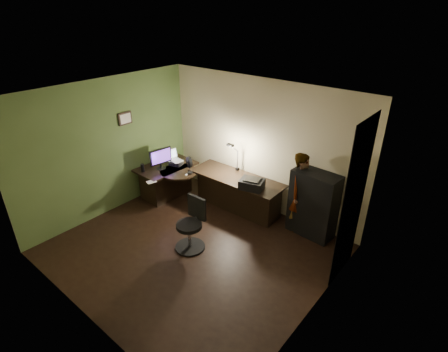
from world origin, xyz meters
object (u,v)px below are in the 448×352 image
Objects in this scene: desk_right at (236,193)px; person at (301,192)px; desk_left at (167,181)px; cabinet at (313,204)px; office_chair at (189,225)px; monitor at (160,162)px.

person is at bearing 8.78° from desk_right.
cabinet is (3.13, 0.75, 0.27)m from desk_left.
office_chair is at bearing -28.32° from desk_left.
person is (2.86, 0.91, -0.11)m from monitor.
cabinet reaches higher than desk_left.
desk_left is at bearing 112.40° from person.
desk_left is 2.99m from person.
cabinet is 0.81× the size of person.
monitor is 0.54× the size of office_chair.
monitor reaches higher than desk_right.
office_chair is at bearing -18.25° from monitor.
monitor is 3.00m from person.
monitor reaches higher than desk_left.
person reaches higher than monitor.
office_chair reaches higher than desk_right.
desk_right is at bearing 32.58° from monitor.
monitor is at bearing -84.12° from desk_left.
cabinet is at bearing 16.16° from desk_left.
cabinet is at bearing 25.08° from monitor.
desk_left is 1.00× the size of cabinet.
cabinet is 2.47× the size of monitor.
desk_right is 1.60× the size of cabinet.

